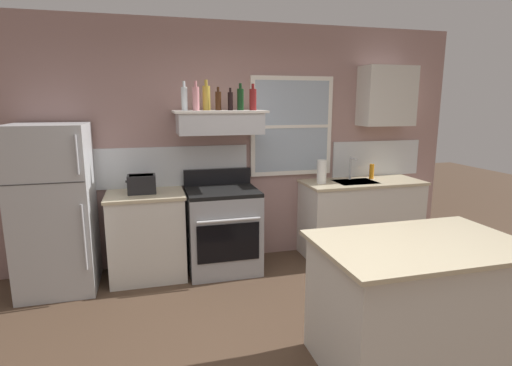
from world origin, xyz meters
name	(u,v)px	position (x,y,z in m)	size (l,w,h in m)	color
back_wall	(240,144)	(0.03, 2.23, 1.35)	(5.40, 0.11, 2.70)	gray
refrigerator	(55,209)	(-1.90, 1.84, 0.82)	(0.70, 0.72, 1.63)	#B7BABC
counter_left_of_stove	(147,235)	(-1.05, 1.90, 0.46)	(0.79, 0.63, 0.91)	silver
toaster	(142,184)	(-1.08, 1.90, 1.01)	(0.30, 0.20, 0.19)	black
stove_range	(223,229)	(-0.25, 1.86, 0.46)	(0.76, 0.69, 1.09)	#9EA0A5
range_hood_shelf	(219,122)	(-0.25, 1.96, 1.62)	(0.96, 0.52, 0.24)	silver
bottle_clear_tall	(184,98)	(-0.61, 1.94, 1.87)	(0.06, 0.06, 0.30)	silver
bottle_rose_pink	(196,98)	(-0.49, 1.92, 1.87)	(0.07, 0.07, 0.30)	#C67F84
bottle_champagne_gold_foil	(206,98)	(-0.37, 2.00, 1.88)	(0.08, 0.08, 0.31)	#B29333
bottle_brown_stout	(218,101)	(-0.26, 1.95, 1.85)	(0.06, 0.06, 0.24)	#381E0F
bottle_balsamic_dark	(230,101)	(-0.13, 1.95, 1.84)	(0.06, 0.06, 0.23)	black
bottle_dark_green_wine	(240,99)	(-0.01, 2.01, 1.86)	(0.07, 0.07, 0.28)	#143819
bottle_red_label_wine	(253,99)	(0.11, 1.90, 1.86)	(0.07, 0.07, 0.28)	maroon
counter_right_with_sink	(360,217)	(1.45, 1.90, 0.46)	(1.43, 0.63, 0.91)	silver
sink_faucet	(351,165)	(1.35, 2.00, 1.08)	(0.03, 0.17, 0.28)	silver
paper_towel_roll	(322,172)	(0.92, 1.90, 1.04)	(0.11, 0.11, 0.27)	white
dish_soap_bottle	(372,171)	(1.63, 2.00, 1.00)	(0.06, 0.06, 0.18)	orange
kitchen_island	(416,304)	(0.75, -0.11, 0.46)	(1.40, 0.90, 0.91)	silver
upper_cabinet_right	(387,96)	(1.80, 2.04, 1.90)	(0.64, 0.32, 0.70)	silver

